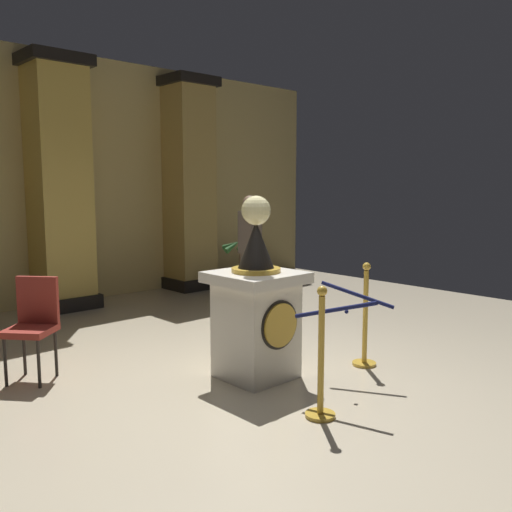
{
  "coord_description": "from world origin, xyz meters",
  "views": [
    {
      "loc": [
        -3.35,
        -3.61,
        1.81
      ],
      "look_at": [
        0.07,
        0.06,
        1.16
      ],
      "focal_mm": 38.33,
      "sensor_mm": 36.0,
      "label": 1
    }
  ],
  "objects_px": {
    "stanchion_far": "(365,330)",
    "potted_palm_right": "(242,279)",
    "stanchion_near": "(321,372)",
    "bystander_guest": "(250,248)",
    "pedestal_clock": "(256,309)",
    "cafe_chair_red": "(34,319)"
  },
  "relations": [
    {
      "from": "bystander_guest",
      "to": "stanchion_near",
      "type": "bearing_deg",
      "value": -124.4
    },
    {
      "from": "pedestal_clock",
      "to": "bystander_guest",
      "type": "distance_m",
      "value": 3.03
    },
    {
      "from": "stanchion_near",
      "to": "potted_palm_right",
      "type": "relative_size",
      "value": 1.02
    },
    {
      "from": "stanchion_near",
      "to": "potted_palm_right",
      "type": "bearing_deg",
      "value": 56.41
    },
    {
      "from": "pedestal_clock",
      "to": "cafe_chair_red",
      "type": "height_order",
      "value": "pedestal_clock"
    },
    {
      "from": "potted_palm_right",
      "to": "pedestal_clock",
      "type": "bearing_deg",
      "value": -129.2
    },
    {
      "from": "pedestal_clock",
      "to": "stanchion_far",
      "type": "height_order",
      "value": "pedestal_clock"
    },
    {
      "from": "stanchion_far",
      "to": "potted_palm_right",
      "type": "relative_size",
      "value": 1.03
    },
    {
      "from": "cafe_chair_red",
      "to": "potted_palm_right",
      "type": "bearing_deg",
      "value": 19.75
    },
    {
      "from": "potted_palm_right",
      "to": "stanchion_near",
      "type": "bearing_deg",
      "value": -123.59
    },
    {
      "from": "pedestal_clock",
      "to": "bystander_guest",
      "type": "relative_size",
      "value": 1.03
    },
    {
      "from": "potted_palm_right",
      "to": "bystander_guest",
      "type": "bearing_deg",
      "value": -117.62
    },
    {
      "from": "stanchion_near",
      "to": "stanchion_far",
      "type": "relative_size",
      "value": 1.0
    },
    {
      "from": "stanchion_far",
      "to": "potted_palm_right",
      "type": "bearing_deg",
      "value": 69.55
    },
    {
      "from": "stanchion_far",
      "to": "cafe_chair_red",
      "type": "xyz_separation_m",
      "value": [
        -2.58,
        1.89,
        0.2
      ]
    },
    {
      "from": "stanchion_near",
      "to": "potted_palm_right",
      "type": "xyz_separation_m",
      "value": [
        2.5,
        3.76,
        -0.04
      ]
    },
    {
      "from": "stanchion_far",
      "to": "cafe_chair_red",
      "type": "distance_m",
      "value": 3.21
    },
    {
      "from": "potted_palm_right",
      "to": "bystander_guest",
      "type": "relative_size",
      "value": 0.62
    },
    {
      "from": "pedestal_clock",
      "to": "bystander_guest",
      "type": "height_order",
      "value": "pedestal_clock"
    },
    {
      "from": "stanchion_near",
      "to": "bystander_guest",
      "type": "xyz_separation_m",
      "value": [
        2.25,
        3.28,
        0.52
      ]
    },
    {
      "from": "stanchion_far",
      "to": "cafe_chair_red",
      "type": "relative_size",
      "value": 1.1
    },
    {
      "from": "potted_palm_right",
      "to": "bystander_guest",
      "type": "height_order",
      "value": "bystander_guest"
    }
  ]
}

